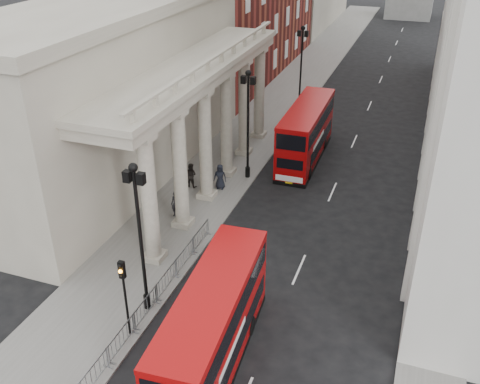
{
  "coord_description": "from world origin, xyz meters",
  "views": [
    {
      "loc": [
        11.21,
        -14.72,
        18.72
      ],
      "look_at": [
        1.52,
        12.36,
        3.07
      ],
      "focal_mm": 40.0,
      "sensor_mm": 36.0,
      "label": 1
    }
  ],
  "objects": [
    {
      "name": "pedestrian_b",
      "position": [
        -4.03,
        17.09,
        1.05
      ],
      "size": [
        0.97,
        0.79,
        1.86
      ],
      "primitive_type": "imported",
      "rotation": [
        0.0,
        0.0,
        3.04
      ],
      "color": "black",
      "rests_on": "sidewalk_west"
    },
    {
      "name": "traffic_light",
      "position": [
        -0.5,
        1.98,
        3.11
      ],
      "size": [
        0.28,
        0.33,
        4.3
      ],
      "color": "black",
      "rests_on": "sidewalk_west"
    },
    {
      "name": "lamp_post_south",
      "position": [
        -0.6,
        4.0,
        4.91
      ],
      "size": [
        1.05,
        0.44,
        8.32
      ],
      "color": "black",
      "rests_on": "sidewalk_west"
    },
    {
      "name": "crowd_barriers",
      "position": [
        -0.35,
        2.23,
        0.67
      ],
      "size": [
        0.5,
        18.75,
        1.1
      ],
      "color": "gray",
      "rests_on": "sidewalk_west"
    },
    {
      "name": "pedestrian_a",
      "position": [
        -3.19,
        12.85,
        1.03
      ],
      "size": [
        0.69,
        0.48,
        1.82
      ],
      "primitive_type": "imported",
      "rotation": [
        0.0,
        0.0,
        0.07
      ],
      "color": "black",
      "rests_on": "sidewalk_west"
    },
    {
      "name": "ground",
      "position": [
        0.0,
        0.0,
        0.0
      ],
      "size": [
        260.0,
        260.0,
        0.0
      ],
      "primitive_type": "plane",
      "color": "black",
      "rests_on": "ground"
    },
    {
      "name": "portico_building",
      "position": [
        -10.5,
        18.0,
        6.0
      ],
      "size": [
        9.0,
        28.0,
        12.0
      ],
      "primitive_type": "cube",
      "color": "gray",
      "rests_on": "ground"
    },
    {
      "name": "bus_far",
      "position": [
        2.69,
        24.92,
        2.36
      ],
      "size": [
        2.66,
        10.49,
        4.51
      ],
      "rotation": [
        0.0,
        0.0,
        0.01
      ],
      "color": "#980708",
      "rests_on": "ground"
    },
    {
      "name": "kerb",
      "position": [
        -0.05,
        30.0,
        0.07
      ],
      "size": [
        0.2,
        140.0,
        0.14
      ],
      "primitive_type": "cube",
      "color": "slate",
      "rests_on": "ground"
    },
    {
      "name": "lamp_post_north",
      "position": [
        -0.6,
        36.0,
        4.91
      ],
      "size": [
        1.05,
        0.44,
        8.32
      ],
      "color": "black",
      "rests_on": "sidewalk_west"
    },
    {
      "name": "bus_near",
      "position": [
        4.07,
        1.72,
        2.26
      ],
      "size": [
        3.06,
        10.15,
        4.32
      ],
      "rotation": [
        0.0,
        0.0,
        0.07
      ],
      "color": "#A00708",
      "rests_on": "ground"
    },
    {
      "name": "sidewalk_west",
      "position": [
        -3.0,
        30.0,
        0.06
      ],
      "size": [
        6.0,
        140.0,
        0.12
      ],
      "primitive_type": "cube",
      "color": "slate",
      "rests_on": "ground"
    },
    {
      "name": "pedestrian_c",
      "position": [
        -1.88,
        17.54,
        1.07
      ],
      "size": [
        1.03,
        0.77,
        1.9
      ],
      "primitive_type": "imported",
      "rotation": [
        0.0,
        0.0,
        6.47
      ],
      "color": "black",
      "rests_on": "sidewalk_west"
    },
    {
      "name": "lamp_post_mid",
      "position": [
        -0.6,
        20.0,
        4.91
      ],
      "size": [
        1.05,
        0.44,
        8.32
      ],
      "color": "black",
      "rests_on": "sidewalk_west"
    },
    {
      "name": "sidewalk_east",
      "position": [
        13.5,
        30.0,
        0.06
      ],
      "size": [
        3.0,
        140.0,
        0.12
      ],
      "primitive_type": "cube",
      "color": "slate",
      "rests_on": "ground"
    }
  ]
}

